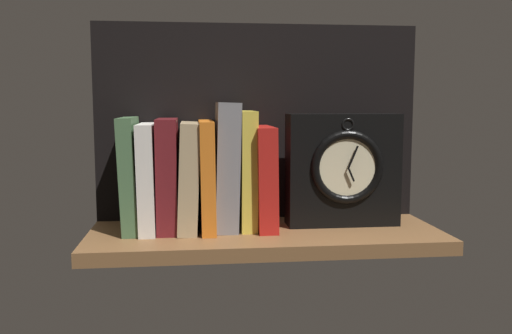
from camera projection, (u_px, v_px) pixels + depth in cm
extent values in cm
cube|color=brown|center=(265.00, 237.00, 102.28)|extent=(64.94, 24.82, 2.50)
cube|color=black|center=(258.00, 122.00, 111.50)|extent=(64.94, 1.20, 39.20)
cube|color=#476B44|center=(131.00, 174.00, 101.10)|extent=(3.52, 13.77, 21.00)
cube|color=silver|center=(148.00, 177.00, 101.53)|extent=(3.21, 15.03, 19.81)
cube|color=maroon|center=(168.00, 174.00, 101.89)|extent=(3.78, 13.94, 20.66)
cube|color=tan|center=(189.00, 176.00, 102.38)|extent=(4.37, 15.26, 20.06)
cube|color=orange|center=(207.00, 175.00, 102.74)|extent=(2.82, 16.32, 20.28)
cube|color=gray|center=(227.00, 166.00, 102.97)|extent=(4.85, 12.66, 23.71)
cube|color=gold|center=(247.00, 170.00, 103.50)|extent=(3.02, 12.19, 22.08)
cube|color=red|center=(265.00, 177.00, 104.07)|extent=(3.84, 15.14, 19.19)
cube|color=black|center=(342.00, 170.00, 105.76)|extent=(21.49, 6.36, 21.49)
torus|color=black|center=(348.00, 168.00, 102.14)|extent=(13.96, 1.71, 13.96)
cylinder|color=beige|center=(348.00, 168.00, 102.14)|extent=(11.27, 0.60, 11.27)
cube|color=black|center=(351.00, 175.00, 101.86)|extent=(1.37, 0.30, 2.65)
cube|color=black|center=(353.00, 157.00, 101.50)|extent=(1.98, 0.30, 4.19)
torus|color=black|center=(348.00, 125.00, 101.60)|extent=(2.44, 0.44, 2.44)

